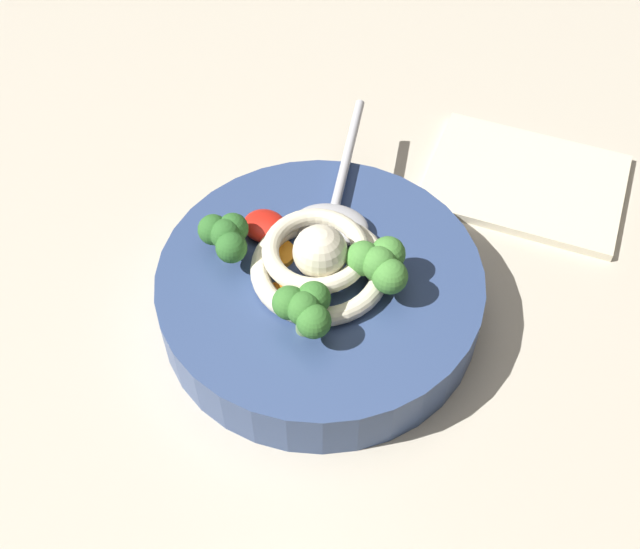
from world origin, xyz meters
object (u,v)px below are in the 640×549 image
Objects in this scene: noodle_pile at (319,260)px; folded_napkin at (525,182)px; soup_bowl at (320,292)px; soup_spoon at (334,212)px.

folded_napkin is at bearing -110.62° from noodle_pile.
noodle_pile is at bearing -39.96° from soup_bowl.
folded_napkin is at bearing -53.59° from soup_spoon.
soup_bowl is at bearing 140.04° from noodle_pile.
soup_spoon is 0.99× the size of folded_napkin.
folded_napkin is (-8.24, -21.90, -5.70)cm from noodle_pile.
soup_spoon is at bearing -69.13° from noodle_pile.
soup_bowl reaches higher than folded_napkin.
soup_bowl is at bearing 180.00° from soup_spoon.
soup_spoon is 20.24cm from folded_napkin.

